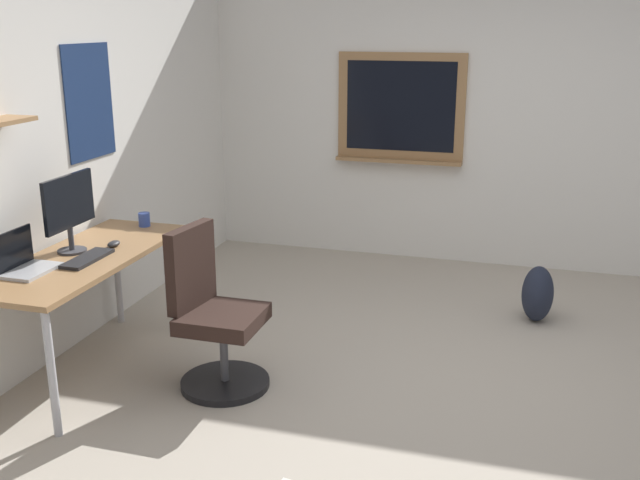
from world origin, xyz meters
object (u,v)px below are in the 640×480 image
Objects in this scene: coffee_mug at (144,220)px; laptop at (24,262)px; keyboard at (88,259)px; backpack at (538,294)px; desk at (85,267)px; office_chair at (213,320)px; computer_mouse at (114,244)px; monitor_primary at (69,208)px.

laptop is at bearing 170.49° from coffee_mug.
backpack is at bearing -56.63° from keyboard.
desk is 0.83m from office_chair.
keyboard is 0.75m from coffee_mug.
coffee_mug reaches higher than keyboard.
coffee_mug is (0.46, 0.05, 0.03)m from computer_mouse.
office_chair is (0.04, -0.79, -0.26)m from desk.
backpack is (0.91, -2.56, -0.59)m from coffee_mug.
coffee_mug is at bearing -2.15° from desk.
monitor_primary is at bearing -7.17° from laptop.
computer_mouse is at bearing -46.09° from monitor_primary.
backpack is at bearing -49.46° from office_chair.
office_chair is at bearing -67.54° from laptop.
laptop is 3.40m from backpack.
office_chair is 1.08m from laptop.
office_chair is 10.33× the size of coffee_mug.
monitor_primary is (-0.00, 0.89, 0.60)m from office_chair.
monitor_primary is 0.35m from computer_mouse.
desk is 4.14× the size of keyboard.
laptop is 1.03m from coffee_mug.
backpack is (1.92, -2.73, -0.59)m from laptop.
office_chair reaches higher than coffee_mug.
keyboard reaches higher than backpack.
coffee_mug is (1.01, -0.17, -0.01)m from laptop.
desk is 4.95× the size of laptop.
monitor_primary is at bearing 169.07° from coffee_mug.
backpack is (1.66, -2.51, -0.55)m from keyboard.
backpack is at bearing -54.86° from laptop.
office_chair is 2.38× the size of backpack.
office_chair is at bearing 130.54° from backpack.
coffee_mug is (0.62, 0.77, 0.38)m from office_chair.
monitor_primary is 0.33m from keyboard.
monitor_primary is 5.04× the size of coffee_mug.
office_chair is at bearing -80.61° from keyboard.
desk is 3.31× the size of monitor_primary.
coffee_mug is at bearing 6.16° from computer_mouse.
computer_mouse is at bearing -0.00° from keyboard.
keyboard is 0.28m from computer_mouse.
laptop is 0.44m from monitor_primary.
coffee_mug is at bearing 50.81° from office_chair.
laptop is at bearing 158.18° from computer_mouse.
computer_mouse is (0.16, 0.72, 0.35)m from office_chair.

